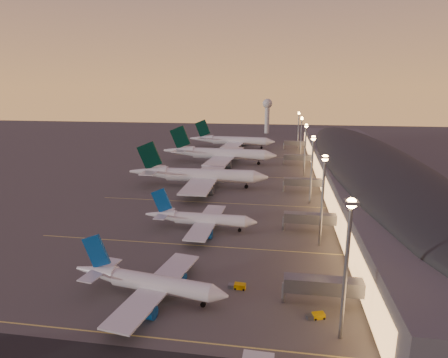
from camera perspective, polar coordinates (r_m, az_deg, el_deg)
ground at (r=111.63m, az=-4.62°, el=-8.96°), size 700.00×700.00×0.00m
airliner_narrow_south at (r=82.96m, az=-11.47°, el=-15.21°), size 35.55×32.09×12.71m
airliner_narrow_north at (r=117.01m, az=-3.62°, el=-6.11°), size 35.58×31.72×12.74m
airliner_wide_near at (r=165.85m, az=-4.03°, el=0.56°), size 62.37×56.61×20.01m
airliner_wide_mid at (r=216.94m, az=-0.78°, el=3.86°), size 67.06×61.13×21.46m
airliner_wide_far at (r=272.89m, az=1.19°, el=5.85°), size 62.94×57.47×20.13m
terminal_building at (r=179.75m, az=20.65°, el=1.92°), size 56.35×255.00×17.46m
light_masts at (r=167.34m, az=12.70°, el=4.71°), size 2.20×217.20×25.90m
radar_tower at (r=360.89m, az=6.62°, el=10.39°), size 9.00×9.00×32.50m
lane_markings at (r=148.52m, az=-1.06°, el=-3.05°), size 90.00×180.36×0.00m
baggage_tug_a at (r=85.75m, az=2.11°, el=-16.00°), size 3.91×1.87×1.14m
baggage_tug_b at (r=78.45m, az=13.88°, el=-19.59°), size 3.74×2.39×1.04m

